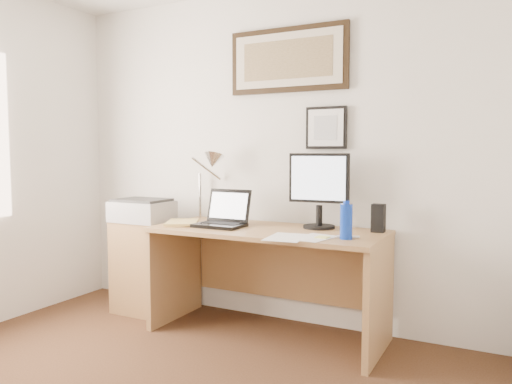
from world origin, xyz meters
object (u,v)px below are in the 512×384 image
Objects in this scene: side_cabinet at (150,266)px; printer at (142,210)px; lcd_monitor at (319,187)px; desk at (272,260)px; laptop at (223,218)px; water_bottle at (346,222)px; book at (167,223)px.

printer reaches higher than side_cabinet.
printer is at bearing -172.98° from lcd_monitor.
desk is at bearing 3.84° from printer.
laptop is 0.78× the size of printer.
laptop is (-0.94, 0.12, -0.05)m from water_bottle.
water_bottle is 0.13× the size of desk.
laptop is 0.77m from printer.
laptop is (0.41, 0.11, 0.05)m from book.
water_bottle reaches higher than desk.
side_cabinet is 0.54m from book.
laptop is at bearing 14.91° from book.
book is 1.14m from lcd_monitor.
printer is at bearing 174.97° from water_bottle.
laptop reaches higher than side_cabinet.
lcd_monitor reaches higher than printer.
book is 0.58× the size of lcd_monitor.
laptop is at bearing -2.62° from printer.
lcd_monitor reaches higher than laptop.
book is 0.68× the size of printer.
desk is 1.15m from printer.
lcd_monitor reaches higher than book.
water_bottle is (1.67, -0.19, 0.49)m from side_cabinet.
book is at bearing -163.25° from lcd_monitor.
water_bottle is 0.49× the size of printer.
side_cabinet is at bearing 173.55° from water_bottle.
water_bottle is at bearing -6.45° from side_cabinet.
desk is at bearing 1.89° from side_cabinet.
side_cabinet is 2.42× the size of book.
desk is 0.62m from lcd_monitor.
side_cabinet is 1.75m from water_bottle.
laptop is at bearing -162.10° from lcd_monitor.
lcd_monitor is at bearing 5.59° from side_cabinet.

